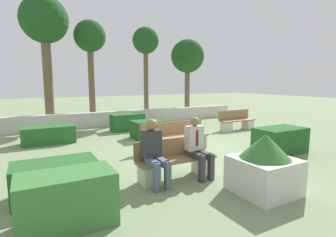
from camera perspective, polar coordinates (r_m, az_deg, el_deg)
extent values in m
plane|color=gray|center=(8.43, 4.72, -6.26)|extent=(60.00, 60.00, 0.00)
cube|color=beige|center=(13.09, -8.21, 0.31)|extent=(12.26, 0.30, 0.66)
cube|color=#937047|center=(5.71, 2.04, -8.93)|extent=(1.81, 0.44, 0.05)
cube|color=#937047|center=(5.85, 0.84, -6.21)|extent=(1.81, 0.04, 0.40)
cube|color=beige|center=(5.48, -4.18, -12.09)|extent=(0.36, 0.40, 0.39)
cube|color=beige|center=(6.13, 7.55, -9.94)|extent=(0.36, 0.40, 0.39)
cube|color=#937047|center=(11.69, 14.88, -0.40)|extent=(1.69, 0.44, 0.05)
cube|color=#937047|center=(11.83, 14.12, 0.83)|extent=(1.69, 0.04, 0.40)
cube|color=beige|center=(11.31, 12.57, -1.73)|extent=(0.36, 0.40, 0.39)
cube|color=beige|center=(12.15, 16.96, -1.22)|extent=(0.36, 0.40, 0.39)
cube|color=#937047|center=(8.02, 1.86, -3.94)|extent=(2.15, 0.44, 0.05)
cube|color=#937047|center=(8.18, 1.00, -2.09)|extent=(2.15, 0.04, 0.40)
cube|color=beige|center=(7.68, -3.62, -6.16)|extent=(0.36, 0.40, 0.39)
cube|color=beige|center=(8.51, 6.77, -4.79)|extent=(0.36, 0.40, 0.39)
cube|color=#333338|center=(5.69, 6.20, -8.07)|extent=(0.14, 0.46, 0.13)
cube|color=#333338|center=(5.81, 7.84, -7.78)|extent=(0.14, 0.46, 0.13)
cube|color=#333338|center=(5.57, 7.36, -10.82)|extent=(0.11, 0.11, 0.57)
cube|color=#333338|center=(5.71, 9.35, -10.39)|extent=(0.11, 0.11, 0.57)
cube|color=beige|center=(5.86, 5.72, -4.22)|extent=(0.38, 0.22, 0.54)
sphere|color=#936B4C|center=(5.78, 5.88, -0.68)|extent=(0.20, 0.20, 0.20)
cube|color=maroon|center=(5.76, 6.37, -4.24)|extent=(0.06, 0.01, 0.35)
cube|color=#515B70|center=(5.19, -3.47, -9.64)|extent=(0.14, 0.46, 0.13)
cube|color=#515B70|center=(5.28, -1.47, -9.34)|extent=(0.14, 0.46, 0.13)
cube|color=#515B70|center=(5.06, -2.52, -12.74)|extent=(0.11, 0.11, 0.57)
cube|color=#515B70|center=(5.16, -0.07, -12.30)|extent=(0.11, 0.11, 0.57)
cube|color=#333338|center=(5.35, -3.62, -5.37)|extent=(0.38, 0.22, 0.54)
sphere|color=#936B4C|center=(5.26, -3.56, -1.34)|extent=(0.23, 0.23, 0.23)
cube|color=#235623|center=(8.41, 23.20, -4.35)|extent=(1.50, 0.87, 0.73)
cube|color=#286028|center=(11.35, -8.80, -0.78)|extent=(1.40, 0.63, 0.70)
cube|color=#3D7A38|center=(4.20, -21.10, -16.21)|extent=(1.33, 0.73, 0.79)
cube|color=#286028|center=(9.75, -24.56, -3.24)|extent=(1.66, 0.78, 0.59)
cube|color=#286028|center=(5.27, -23.30, -12.02)|extent=(1.44, 0.77, 0.66)
cube|color=#235623|center=(9.75, -4.44, -2.35)|extent=(1.11, 0.88, 0.64)
cube|color=beige|center=(5.33, 20.12, -11.55)|extent=(1.05, 1.05, 0.67)
cone|color=#387533|center=(5.18, 20.42, -5.65)|extent=(0.93, 0.93, 0.46)
cylinder|color=brown|center=(12.86, -24.64, 7.36)|extent=(0.39, 0.39, 4.17)
sphere|color=#1E4C1E|center=(13.13, -25.35, 18.94)|extent=(2.02, 2.02, 2.02)
cylinder|color=brown|center=(13.54, -16.26, 7.05)|extent=(0.30, 0.30, 3.83)
sphere|color=#1E4C1E|center=(13.71, -16.66, 16.82)|extent=(1.51, 1.51, 1.51)
cylinder|color=brown|center=(14.50, -4.79, 7.47)|extent=(0.25, 0.25, 3.87)
sphere|color=#1E4C1E|center=(14.67, -4.90, 16.58)|extent=(1.41, 1.41, 1.41)
cylinder|color=brown|center=(15.57, 4.20, 5.93)|extent=(0.29, 0.29, 3.01)
sphere|color=#1E4C1E|center=(15.63, 4.27, 13.39)|extent=(1.92, 1.92, 1.92)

